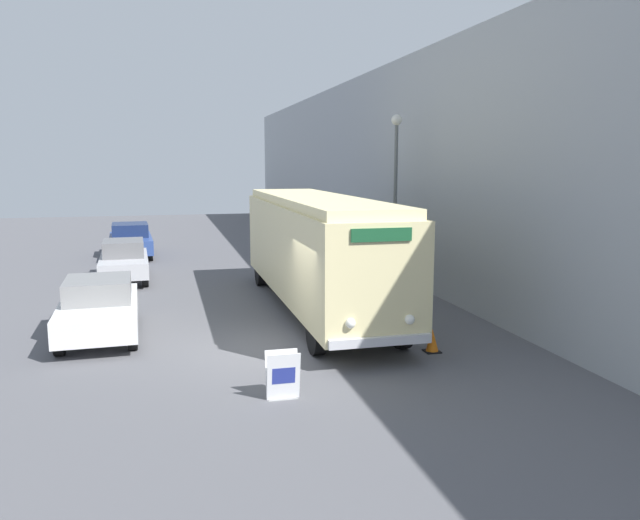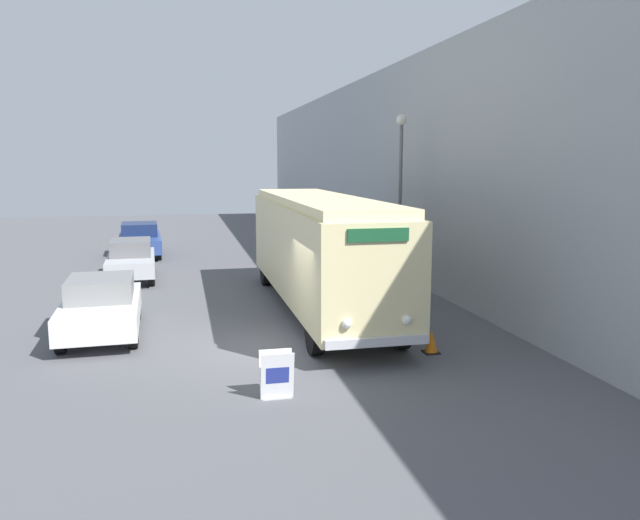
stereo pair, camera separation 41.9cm
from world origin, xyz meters
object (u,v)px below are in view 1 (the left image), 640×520
vintage_bus (316,247)px  streetlamp (396,177)px  parked_car_far (131,240)px  parked_car_mid (124,260)px  parked_car_near (99,307)px  sign_board (283,376)px  traffic_cone (432,341)px

vintage_bus → streetlamp: (3.31, 2.21, 1.99)m
parked_car_far → parked_car_mid: bearing=-92.9°
parked_car_near → parked_car_far: size_ratio=0.93×
sign_board → traffic_cone: (3.95, 2.03, -0.17)m
parked_car_mid → sign_board: bearing=-77.3°
parked_car_near → parked_car_mid: 7.81m
traffic_cone → parked_car_mid: bearing=124.0°
sign_board → parked_car_near: bearing=124.9°
parked_car_mid → traffic_cone: parked_car_mid is taller
vintage_bus → sign_board: 7.30m
streetlamp → parked_car_far: streetlamp is taller
vintage_bus → parked_car_far: vintage_bus is taller
traffic_cone → parked_car_far: bearing=113.5°
vintage_bus → streetlamp: 4.45m
sign_board → traffic_cone: size_ratio=1.65×
parked_car_far → traffic_cone: bearing=-69.8°
parked_car_far → traffic_cone: 18.92m
parked_car_far → traffic_cone: size_ratio=8.37×
vintage_bus → parked_car_near: size_ratio=2.63×
vintage_bus → parked_car_far: 13.98m
vintage_bus → traffic_cone: size_ratio=20.51×
streetlamp → parked_car_far: size_ratio=1.28×
vintage_bus → parked_car_near: bearing=-167.1°
sign_board → parked_car_far: bearing=100.5°
parked_car_mid → traffic_cone: 13.45m
streetlamp → parked_car_mid: (-9.18, 4.21, -3.15)m
parked_car_near → parked_car_far: (0.14, 14.00, 0.03)m
parked_car_mid → parked_car_far: (-0.05, 6.19, 0.01)m
parked_car_near → vintage_bus: bearing=10.8°
vintage_bus → sign_board: bearing=-108.9°
sign_board → traffic_cone: bearing=27.2°
traffic_cone → sign_board: bearing=-152.8°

